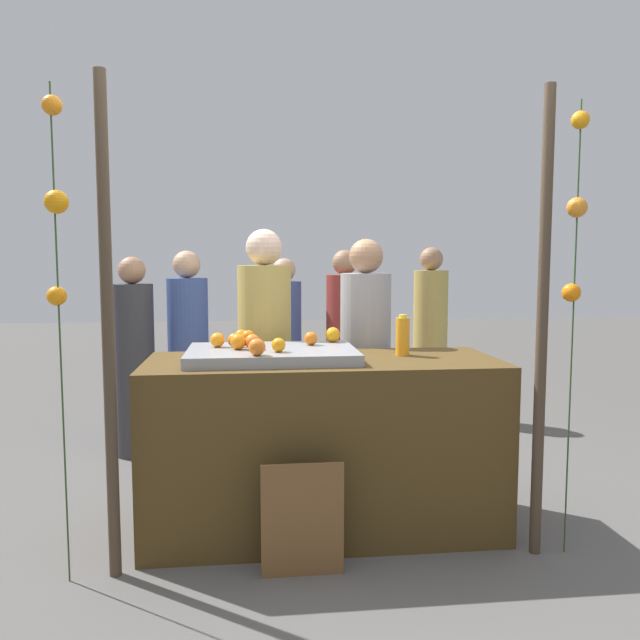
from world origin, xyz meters
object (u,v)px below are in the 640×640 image
at_px(orange_0, 217,340).
at_px(vendor_left, 265,371).
at_px(vendor_right, 365,373).
at_px(orange_1, 279,345).
at_px(juice_bottle, 403,336).
at_px(chalkboard_sign, 302,521).
at_px(stall_counter, 323,444).

relative_size(orange_0, vendor_left, 0.05).
distance_m(vendor_left, vendor_right, 0.65).
bearing_deg(vendor_right, orange_1, -130.00).
bearing_deg(juice_bottle, chalkboard_sign, -135.43).
xyz_separation_m(orange_0, orange_1, (0.33, -0.22, -0.00)).
height_order(orange_0, chalkboard_sign, orange_0).
distance_m(stall_counter, vendor_right, 0.74).
height_order(stall_counter, vendor_left, vendor_left).
relative_size(juice_bottle, vendor_right, 0.14).
bearing_deg(orange_0, orange_1, -34.08).
distance_m(orange_0, vendor_left, 0.62).
xyz_separation_m(juice_bottle, vendor_left, (-0.76, 0.52, -0.27)).
relative_size(stall_counter, orange_0, 24.00).
distance_m(orange_0, chalkboard_sign, 1.08).
bearing_deg(orange_1, chalkboard_sign, -77.85).
xyz_separation_m(juice_bottle, chalkboard_sign, (-0.62, -0.61, -0.79)).
height_order(orange_0, juice_bottle, juice_bottle).
height_order(vendor_left, vendor_right, vendor_left).
bearing_deg(vendor_right, vendor_left, 178.75).
height_order(stall_counter, juice_bottle, juice_bottle).
xyz_separation_m(stall_counter, orange_0, (-0.57, 0.11, 0.57)).
bearing_deg(chalkboard_sign, juice_bottle, 44.57).
relative_size(stall_counter, orange_1, 25.72).
bearing_deg(vendor_left, orange_1, -85.55).
distance_m(orange_1, chalkboard_sign, 0.88).
bearing_deg(stall_counter, vendor_left, 116.36).
bearing_deg(orange_0, vendor_right, 27.82).
bearing_deg(orange_0, vendor_left, 61.53).
xyz_separation_m(juice_bottle, vendor_right, (-0.12, 0.50, -0.30)).
bearing_deg(vendor_left, chalkboard_sign, -82.71).
bearing_deg(chalkboard_sign, stall_counter, 73.12).
height_order(stall_counter, chalkboard_sign, stall_counter).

